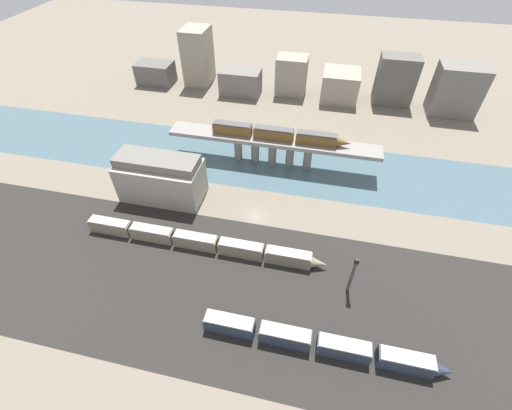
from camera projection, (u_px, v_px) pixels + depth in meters
ground_plane at (256, 216)px, 95.36m from camera, size 400.00×400.00×0.00m
railbed_yard at (233, 289)px, 78.52m from camera, size 280.00×42.00×0.01m
river_water at (272, 163)px, 112.93m from camera, size 320.00×28.47×0.01m
bridge at (273, 144)px, 107.88m from camera, size 66.55×7.03×9.40m
train_on_bridge at (278, 134)px, 104.88m from camera, size 42.87×2.93×3.72m
train_yard_near at (320, 344)px, 67.41m from camera, size 48.67×3.17×4.01m
train_yard_mid at (201, 242)px, 86.13m from camera, size 62.31×2.97×3.91m
warehouse_building at (161, 178)px, 97.33m from camera, size 23.58×11.32×13.55m
signal_tower at (352, 275)px, 74.40m from camera, size 1.00×0.73×11.36m
city_block_far_left at (156, 73)px, 153.20m from camera, size 15.70×10.24×9.06m
city_block_left at (198, 56)px, 149.07m from camera, size 10.65×13.38×23.01m
city_block_center at (241, 82)px, 145.24m from camera, size 16.81×10.06×10.14m
city_block_right at (291, 75)px, 144.08m from camera, size 12.54×10.06×15.38m
city_block_far_right at (340, 85)px, 141.34m from camera, size 14.68×14.83×11.59m
city_block_tall at (396, 80)px, 136.56m from camera, size 14.96×9.23×18.93m
city_block_low at (456, 91)px, 130.07m from camera, size 17.14×10.50×18.75m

